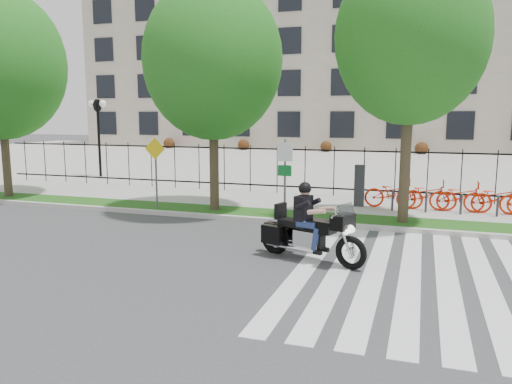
% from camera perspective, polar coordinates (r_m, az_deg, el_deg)
% --- Properties ---
extents(ground, '(120.00, 120.00, 0.00)m').
position_cam_1_polar(ground, '(12.29, -4.19, -7.42)').
color(ground, '#3A3A3D').
rests_on(ground, ground).
extents(curb, '(60.00, 0.20, 0.15)m').
position_cam_1_polar(curb, '(16.01, 1.47, -3.27)').
color(curb, '#B7B5AC').
rests_on(curb, ground).
extents(grass_verge, '(60.00, 1.50, 0.15)m').
position_cam_1_polar(grass_verge, '(16.81, 2.32, -2.69)').
color(grass_verge, '#1C4A12').
rests_on(grass_verge, ground).
extents(sidewalk, '(60.00, 3.50, 0.15)m').
position_cam_1_polar(sidewalk, '(19.18, 4.40, -1.26)').
color(sidewalk, '#A09C96').
rests_on(sidewalk, ground).
extents(plaza, '(80.00, 34.00, 0.10)m').
position_cam_1_polar(plaza, '(36.32, 11.20, 3.35)').
color(plaza, '#A09C96').
rests_on(plaza, ground).
extents(crosswalk_stripes, '(5.70, 8.00, 0.01)m').
position_cam_1_polar(crosswalk_stripes, '(11.41, 19.10, -9.17)').
color(crosswalk_stripes, silver).
rests_on(crosswalk_stripes, ground).
extents(iron_fence, '(30.00, 0.06, 2.00)m').
position_cam_1_polar(iron_fence, '(20.72, 5.62, 2.48)').
color(iron_fence, black).
rests_on(iron_fence, sidewalk).
extents(office_building, '(60.00, 21.90, 20.15)m').
position_cam_1_polar(office_building, '(56.35, 14.23, 15.27)').
color(office_building, '#A99D88').
rests_on(office_building, ground).
extents(lamp_post_left, '(1.06, 0.70, 4.25)m').
position_cam_1_polar(lamp_post_left, '(28.25, -17.61, 7.99)').
color(lamp_post_left, black).
rests_on(lamp_post_left, ground).
extents(street_tree_1, '(4.69, 4.69, 7.80)m').
position_cam_1_polar(street_tree_1, '(17.32, -4.97, 14.81)').
color(street_tree_1, '#34281C').
rests_on(street_tree_1, grass_verge).
extents(street_tree_2, '(4.48, 4.48, 8.11)m').
position_cam_1_polar(street_tree_2, '(15.98, 17.29, 16.49)').
color(street_tree_2, '#34281C').
rests_on(street_tree_2, grass_verge).
extents(bike_share_station, '(8.98, 0.89, 1.50)m').
position_cam_1_polar(bike_share_station, '(18.43, 25.56, -0.62)').
color(bike_share_station, '#2D2D33').
rests_on(bike_share_station, sidewalk).
extents(sign_pole_regulatory, '(0.50, 0.09, 2.50)m').
position_cam_1_polar(sign_pole_regulatory, '(16.10, 3.31, 2.79)').
color(sign_pole_regulatory, '#59595B').
rests_on(sign_pole_regulatory, grass_verge).
extents(sign_pole_warning, '(0.78, 0.09, 2.49)m').
position_cam_1_polar(sign_pole_warning, '(17.92, -11.40, 3.25)').
color(sign_pole_warning, '#59595B').
rests_on(sign_pole_warning, grass_verge).
extents(motorcycle_rider, '(2.79, 1.45, 2.25)m').
position_cam_1_polar(motorcycle_rider, '(11.87, 6.20, -4.30)').
color(motorcycle_rider, black).
rests_on(motorcycle_rider, ground).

